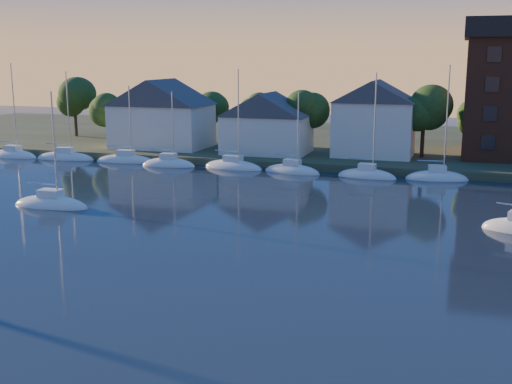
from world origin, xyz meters
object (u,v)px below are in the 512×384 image
at_px(clubhouse_east, 375,117).
at_px(drifting_sailboat_left, 51,206).
at_px(clubhouse_centre, 267,122).
at_px(clubhouse_west, 162,113).

relative_size(clubhouse_east, drifting_sailboat_left, 0.89).
height_order(clubhouse_centre, clubhouse_east, clubhouse_east).
xyz_separation_m(clubhouse_west, drifting_sailboat_left, (4.92, -33.70, -5.84)).
relative_size(clubhouse_west, clubhouse_centre, 1.18).
distance_m(clubhouse_east, drifting_sailboat_left, 43.22).
distance_m(clubhouse_west, clubhouse_east, 30.02).
bearing_deg(drifting_sailboat_left, clubhouse_east, 52.00).
height_order(clubhouse_east, drifting_sailboat_left, clubhouse_east).
distance_m(clubhouse_west, clubhouse_centre, 16.05).
height_order(clubhouse_centre, drifting_sailboat_left, drifting_sailboat_left).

